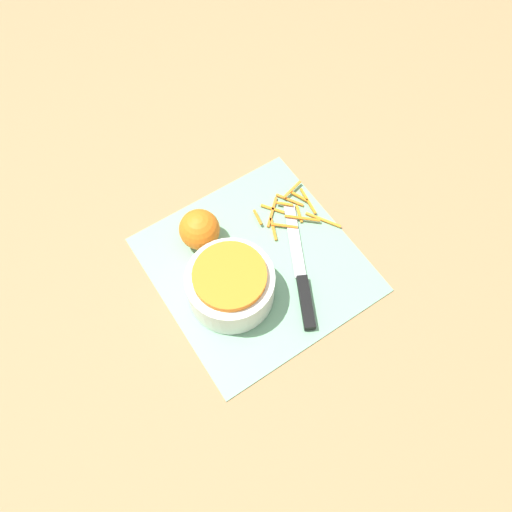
# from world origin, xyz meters

# --- Properties ---
(ground_plane) EXTENTS (4.00, 4.00, 0.00)m
(ground_plane) POSITION_xyz_m (0.00, 0.00, 0.00)
(ground_plane) COLOR #9E754C
(cutting_board) EXTENTS (0.37, 0.37, 0.01)m
(cutting_board) POSITION_xyz_m (0.00, 0.00, 0.00)
(cutting_board) COLOR #75AD84
(cutting_board) RESTS_ON ground_plane
(bowl_speckled) EXTENTS (0.16, 0.16, 0.09)m
(bowl_speckled) POSITION_xyz_m (-0.03, 0.07, 0.05)
(bowl_speckled) COLOR silver
(bowl_speckled) RESTS_ON cutting_board
(knife) EXTENTS (0.24, 0.14, 0.02)m
(knife) POSITION_xyz_m (-0.09, -0.04, 0.01)
(knife) COLOR black
(knife) RESTS_ON cutting_board
(orange_left) EXTENTS (0.08, 0.08, 0.08)m
(orange_left) POSITION_xyz_m (0.10, 0.06, 0.04)
(orange_left) COLOR orange
(orange_left) RESTS_ON cutting_board
(peel_pile) EXTENTS (0.14, 0.13, 0.01)m
(peel_pile) POSITION_xyz_m (0.06, -0.12, 0.01)
(peel_pile) COLOR orange
(peel_pile) RESTS_ON cutting_board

